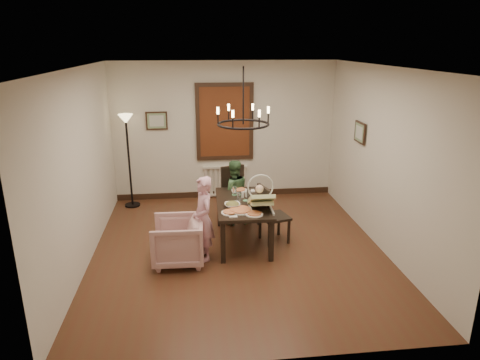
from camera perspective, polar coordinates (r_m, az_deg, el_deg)
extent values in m
cube|color=#4F2E1B|center=(6.85, -0.23, -9.25)|extent=(4.50, 5.00, 0.01)
cube|color=white|center=(6.11, -0.27, 14.83)|extent=(4.50, 5.00, 0.01)
cube|color=beige|center=(8.76, -2.06, 6.49)|extent=(4.50, 0.01, 2.80)
cube|color=beige|center=(6.50, -20.38, 1.34)|extent=(0.01, 5.00, 2.80)
cube|color=beige|center=(6.95, 18.55, 2.55)|extent=(0.01, 5.00, 2.80)
cube|color=black|center=(6.85, 0.41, -3.13)|extent=(0.88, 1.51, 0.05)
cube|color=black|center=(6.34, -2.28, -8.38)|extent=(0.07, 0.07, 0.65)
cube|color=black|center=(7.59, -2.76, -3.83)|extent=(0.07, 0.07, 0.65)
cube|color=black|center=(6.40, 4.19, -8.12)|extent=(0.07, 0.07, 0.65)
cube|color=black|center=(7.64, 2.62, -3.66)|extent=(0.07, 0.07, 0.65)
imported|color=#CC9C9D|center=(6.42, -8.30, -8.03)|extent=(0.78, 0.76, 0.68)
imported|color=#DE9CAE|center=(6.40, -4.89, -6.07)|extent=(0.35, 0.44, 1.07)
imported|color=#3A6039|center=(7.62, -0.89, -2.37)|extent=(0.52, 0.43, 0.98)
imported|color=white|center=(6.62, -1.02, -3.32)|extent=(0.29, 0.29, 0.07)
cylinder|color=tan|center=(6.46, 0.06, -4.03)|extent=(0.36, 0.36, 0.04)
cylinder|color=silver|center=(6.89, -0.11, -2.15)|extent=(0.07, 0.07, 0.14)
cube|color=brown|center=(8.69, -2.05, 7.74)|extent=(1.00, 0.03, 1.40)
cube|color=black|center=(8.69, -11.05, 7.76)|extent=(0.42, 0.03, 0.36)
cube|color=black|center=(7.68, 15.70, 6.13)|extent=(0.03, 0.42, 0.36)
torus|color=black|center=(6.50, 0.44, 7.45)|extent=(0.80, 0.80, 0.04)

